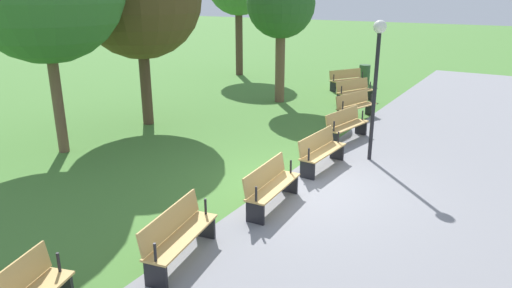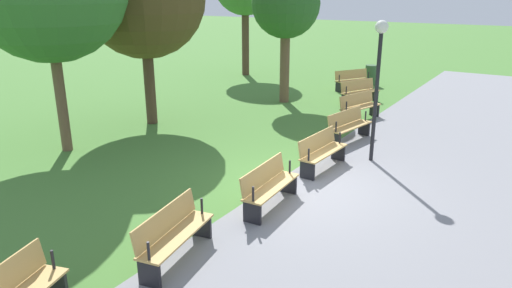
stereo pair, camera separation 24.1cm
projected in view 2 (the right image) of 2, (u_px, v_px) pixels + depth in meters
ground_plane at (301, 186)px, 10.53m from camera, size 120.00×120.00×0.00m
path_paving at (411, 212)px, 9.29m from camera, size 37.35×6.14×0.01m
bench_0 at (353, 80)px, 20.68m from camera, size 1.73×1.29×0.89m
bench_1 at (359, 91)px, 18.28m from camera, size 1.78×1.13×0.89m
bench_2 at (359, 106)px, 15.92m from camera, size 1.80×0.96×0.89m
bench_3 at (349, 125)px, 13.63m from camera, size 1.79×0.77×0.89m
bench_4 at (322, 151)px, 11.46m from camera, size 1.76×0.57×0.89m
bench_5 at (269, 185)px, 9.42m from camera, size 1.76×0.57×0.89m
bench_6 at (173, 233)px, 7.55m from camera, size 1.79×0.77×0.89m
tree_1 at (286, 5)px, 17.46m from camera, size 2.60×2.60×5.08m
lamp_post at (379, 64)px, 11.39m from camera, size 0.32×0.32×3.56m
trash_bin at (371, 75)px, 21.82m from camera, size 0.52×0.52×0.93m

